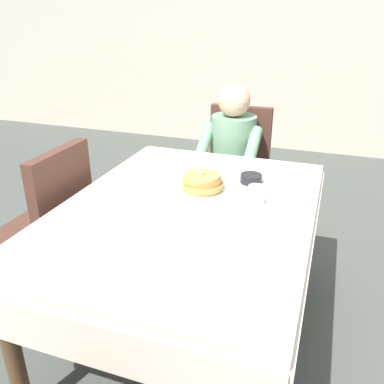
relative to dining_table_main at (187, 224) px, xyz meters
The scene contains 14 objects.
ground_plane 0.65m from the dining_table_main, ahead, with size 14.00×14.00×0.00m, color #474C47.
back_wall 3.53m from the dining_table_main, 90.00° to the left, with size 12.00×0.16×3.20m, color beige.
dining_table_main is the anchor object (origin of this frame).
chair_diner 1.18m from the dining_table_main, 92.53° to the left, with size 0.44×0.45×0.93m.
diner_person 1.02m from the dining_table_main, 92.92° to the left, with size 0.40×0.43×1.12m.
chair_left_side 0.78m from the dining_table_main, behind, with size 0.45×0.44×0.93m.
plate_breakfast 0.19m from the dining_table_main, 85.92° to the left, with size 0.28×0.28×0.02m, color white.
breakfast_stack 0.22m from the dining_table_main, 84.44° to the left, with size 0.20×0.20×0.09m.
cup_coffee 0.34m from the dining_table_main, 24.45° to the left, with size 0.11×0.08×0.08m.
bowl_butter 0.44m from the dining_table_main, 59.68° to the left, with size 0.11×0.11×0.04m, color black.
fork_left_of_plate 0.25m from the dining_table_main, 141.60° to the left, with size 0.18×0.01×0.01m, color silver.
knife_right_of_plate 0.26m from the dining_table_main, 35.07° to the left, with size 0.20×0.01×0.01m, color silver.
spoon_near_edge 0.18m from the dining_table_main, 94.09° to the right, with size 0.15×0.01×0.01m, color silver.
napkin_folded 0.32m from the dining_table_main, behind, with size 0.17×0.12×0.01m, color white.
Camera 1 is at (0.57, -1.54, 1.54)m, focal length 37.99 mm.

